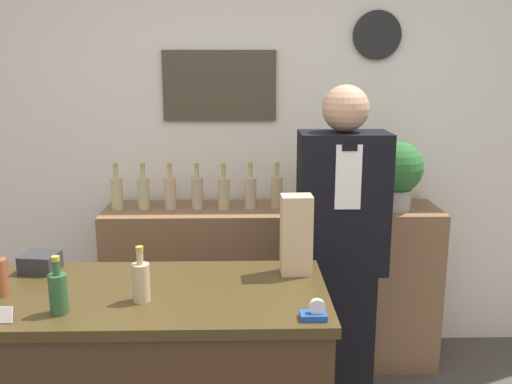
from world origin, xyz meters
The scene contains 19 objects.
back_wall centered at (0.00, 2.00, 1.35)m, with size 5.20×0.09×2.70m.
back_shelf centered at (0.09, 1.73, 0.49)m, with size 1.97×0.43×0.97m.
shopkeeper centered at (0.41, 1.19, 0.85)m, with size 0.43×0.27×1.71m.
potted_plant centered at (0.80, 1.69, 1.20)m, with size 0.31×0.31×0.40m.
paper_bag centered at (0.14, 0.71, 1.12)m, with size 0.13×0.10×0.33m.
tape_dispenser centered at (0.16, 0.28, 0.98)m, with size 0.09×0.06×0.07m.
gift_box centered at (-0.93, 0.76, 1.00)m, with size 0.16×0.15×0.07m.
counter_bottle_1 centered at (-0.72, 0.35, 1.04)m, with size 0.06×0.06×0.21m.
counter_bottle_2 centered at (-0.45, 0.44, 1.04)m, with size 0.06×0.06×0.21m.
shelf_bottle_0 centered at (-0.81, 1.73, 1.07)m, with size 0.07×0.07×0.27m.
shelf_bottle_1 centered at (-0.66, 1.72, 1.07)m, with size 0.07×0.07×0.27m.
shelf_bottle_2 centered at (-0.50, 1.73, 1.07)m, with size 0.07×0.07×0.27m.
shelf_bottle_3 centered at (-0.35, 1.73, 1.07)m, with size 0.07×0.07×0.27m.
shelf_bottle_4 centered at (-0.19, 1.71, 1.07)m, with size 0.07×0.07×0.27m.
shelf_bottle_5 centered at (-0.04, 1.73, 1.07)m, with size 0.07×0.07×0.27m.
shelf_bottle_6 centered at (0.12, 1.74, 1.07)m, with size 0.07×0.07×0.27m.
shelf_bottle_7 centered at (0.27, 1.72, 1.07)m, with size 0.07×0.07×0.27m.
shelf_bottle_8 centered at (0.43, 1.73, 1.07)m, with size 0.07×0.07×0.27m.
shelf_bottle_9 centered at (0.58, 1.73, 1.07)m, with size 0.07×0.07×0.27m.
Camera 1 is at (-0.08, -1.51, 1.81)m, focal length 40.00 mm.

